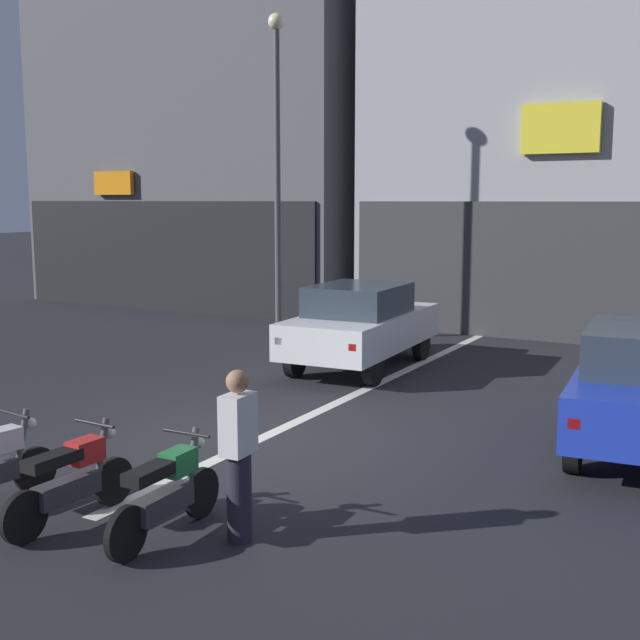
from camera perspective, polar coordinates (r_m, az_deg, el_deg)
The scene contains 8 objects.
ground_plane at distance 10.92m, azimuth -4.80°, elevation -8.70°, with size 120.00×120.00×0.00m, color #232328.
lane_centre_line at distance 16.09m, azimuth 7.22°, elevation -3.08°, with size 0.20×18.00×0.01m, color silver.
building_mid_block at distance 23.20m, azimuth 18.14°, elevation 12.83°, with size 9.40×8.68×10.28m.
car_white_crossing_near at distance 15.38m, azimuth 2.93°, elevation -0.23°, with size 1.98×4.19×1.64m.
street_lamp at distance 18.19m, azimuth -3.08°, elevation 12.16°, with size 0.36×0.36×7.25m.
motorcycle_red_row_left_mid at distance 8.55m, azimuth -17.30°, elevation -10.79°, with size 0.55×1.67×0.98m.
motorcycle_green_row_centre at distance 7.98m, azimuth -10.88°, elevation -11.95°, with size 0.55×1.67×0.98m.
person_by_motorcycles at distance 7.69m, azimuth -5.83°, elevation -9.51°, with size 0.24×0.37×1.67m.
Camera 1 is at (5.85, -8.63, 3.24)m, focal length 44.84 mm.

